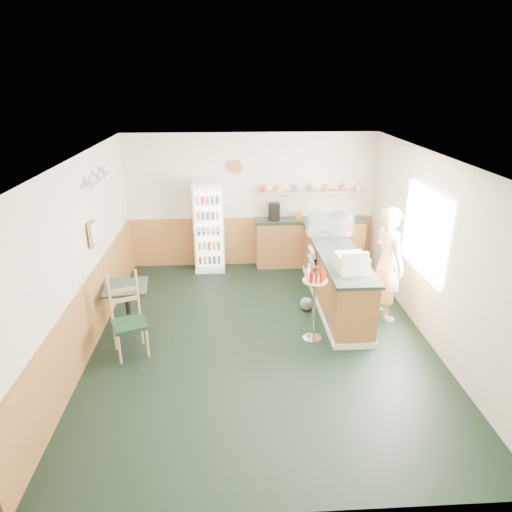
{
  "coord_description": "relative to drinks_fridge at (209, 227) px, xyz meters",
  "views": [
    {
      "loc": [
        -0.41,
        -5.97,
        3.71
      ],
      "look_at": [
        -0.04,
        0.6,
        1.1
      ],
      "focal_mm": 32.0,
      "sensor_mm": 36.0,
      "label": 1
    }
  ],
  "objects": [
    {
      "name": "condiment_stand",
      "position": [
        1.63,
        -2.81,
        -0.13
      ],
      "size": [
        0.36,
        0.36,
        1.14
      ],
      "rotation": [
        0.0,
        0.0,
        -0.22
      ],
      "color": "silver",
      "rests_on": "ground"
    },
    {
      "name": "cash_register",
      "position": [
        2.21,
        -2.58,
        0.23
      ],
      "size": [
        0.46,
        0.48,
        0.25
      ],
      "primitive_type": "cube",
      "rotation": [
        0.0,
        0.0,
        0.09
      ],
      "color": "beige",
      "rests_on": "service_counter"
    },
    {
      "name": "room_envelope",
      "position": [
        0.63,
        -2.01,
        0.62
      ],
      "size": [
        5.04,
        6.02,
        2.72
      ],
      "color": "beige",
      "rests_on": "ground"
    },
    {
      "name": "service_counter",
      "position": [
        2.21,
        -1.66,
        -0.44
      ],
      "size": [
        0.68,
        3.01,
        1.01
      ],
      "color": "#AD6C37",
      "rests_on": "ground"
    },
    {
      "name": "drinks_fridge",
      "position": [
        0.0,
        0.0,
        0.0
      ],
      "size": [
        0.59,
        0.52,
        1.8
      ],
      "color": "white",
      "rests_on": "ground"
    },
    {
      "name": "display_case",
      "position": [
        2.21,
        -0.99,
        0.33
      ],
      "size": [
        0.79,
        0.41,
        0.45
      ],
      "color": "silver",
      "rests_on": "service_counter"
    },
    {
      "name": "cafe_table",
      "position": [
        -1.19,
        -2.29,
        -0.4
      ],
      "size": [
        0.71,
        0.71,
        0.71
      ],
      "rotation": [
        0.0,
        0.0,
        0.11
      ],
      "color": "black",
      "rests_on": "ground"
    },
    {
      "name": "back_counter",
      "position": [
        2.05,
        0.06,
        -0.35
      ],
      "size": [
        2.24,
        0.42,
        1.69
      ],
      "color": "#AD6C37",
      "rests_on": "ground"
    },
    {
      "name": "ground",
      "position": [
        0.86,
        -2.74,
        -0.9
      ],
      "size": [
        6.0,
        6.0,
        0.0
      ],
      "primitive_type": "plane",
      "color": "black",
      "rests_on": "ground"
    },
    {
      "name": "cafe_chair",
      "position": [
        -1.01,
        -2.95,
        -0.28
      ],
      "size": [
        0.58,
        0.58,
        1.2
      ],
      "rotation": [
        0.0,
        0.0,
        0.38
      ],
      "color": "black",
      "rests_on": "ground"
    },
    {
      "name": "shopkeeper",
      "position": [
        2.91,
        -2.18,
        0.03
      ],
      "size": [
        0.61,
        0.73,
        1.87
      ],
      "primitive_type": "imported",
      "rotation": [
        0.0,
        0.0,
        1.86
      ],
      "color": "tan",
      "rests_on": "ground"
    },
    {
      "name": "newspaper_rack",
      "position": [
        1.85,
        -1.36,
        -0.33
      ],
      "size": [
        0.09,
        0.42,
        0.67
      ],
      "color": "black",
      "rests_on": "ground"
    },
    {
      "name": "dog_doorstop",
      "position": [
        1.69,
        -1.91,
        -0.77
      ],
      "size": [
        0.22,
        0.29,
        0.27
      ],
      "rotation": [
        0.0,
        0.0,
        -0.42
      ],
      "color": "gray",
      "rests_on": "ground"
    }
  ]
}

